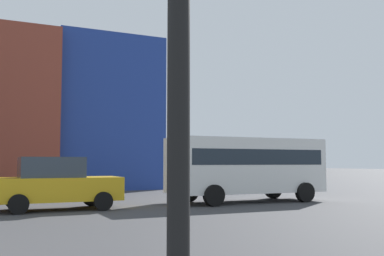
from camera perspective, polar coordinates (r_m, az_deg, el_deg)
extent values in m
cube|color=navy|center=(33.63, -12.20, 1.15)|extent=(6.62, 11.65, 9.71)
cube|color=gold|center=(17.17, -16.37, -7.32)|extent=(4.35, 1.87, 0.83)
cube|color=#333D47|center=(17.11, -17.18, -4.71)|extent=(2.18, 1.66, 0.73)
cylinder|color=black|center=(18.39, -12.49, -8.48)|extent=(0.66, 0.23, 0.66)
cylinder|color=black|center=(16.54, -11.05, -8.97)|extent=(0.66, 0.23, 0.66)
cylinder|color=black|center=(17.99, -21.32, -8.38)|extent=(0.66, 0.23, 0.66)
cylinder|color=black|center=(16.10, -20.88, -8.90)|extent=(0.66, 0.23, 0.66)
cube|color=white|center=(19.90, 6.80, -4.66)|extent=(6.80, 2.30, 2.30)
cube|color=#1E2833|center=(19.90, 6.80, -3.65)|extent=(6.26, 2.32, 0.64)
cylinder|color=black|center=(22.13, 10.11, -7.57)|extent=(0.84, 0.28, 0.84)
cylinder|color=black|center=(20.26, 13.95, -7.81)|extent=(0.84, 0.28, 0.84)
cylinder|color=black|center=(19.94, -0.40, -8.00)|extent=(0.84, 0.28, 0.84)
cylinder|color=black|center=(17.84, 2.76, -8.42)|extent=(0.84, 0.28, 0.84)
cylinder|color=black|center=(2.38, -1.72, -9.45)|extent=(0.12, 0.12, 2.95)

